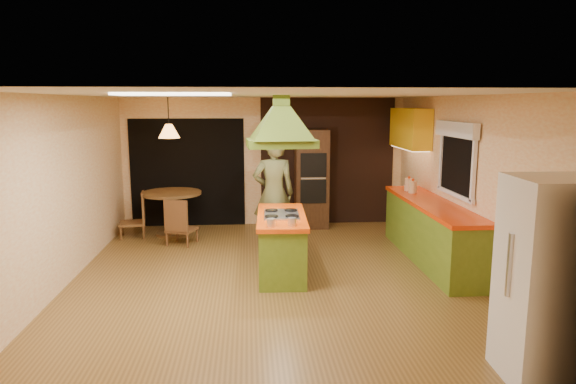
{
  "coord_description": "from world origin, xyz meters",
  "views": [
    {
      "loc": [
        -0.32,
        -6.81,
        2.39
      ],
      "look_at": [
        0.24,
        0.32,
        1.15
      ],
      "focal_mm": 32.0,
      "sensor_mm": 36.0,
      "label": 1
    }
  ],
  "objects": [
    {
      "name": "ground",
      "position": [
        0.0,
        0.0,
        0.0
      ],
      "size": [
        6.5,
        6.5,
        0.0
      ],
      "primitive_type": "plane",
      "color": "brown",
      "rests_on": "ground"
    },
    {
      "name": "room_walls",
      "position": [
        0.0,
        0.0,
        1.25
      ],
      "size": [
        5.5,
        6.5,
        6.5
      ],
      "color": "beige",
      "rests_on": "ground"
    },
    {
      "name": "ceiling_plane",
      "position": [
        0.0,
        0.0,
        2.5
      ],
      "size": [
        6.5,
        6.5,
        0.0
      ],
      "primitive_type": "plane",
      "rotation": [
        3.14,
        0.0,
        0.0
      ],
      "color": "silver",
      "rests_on": "room_walls"
    },
    {
      "name": "brick_panel",
      "position": [
        1.25,
        3.23,
        1.25
      ],
      "size": [
        2.64,
        0.03,
        2.5
      ],
      "primitive_type": "cube",
      "color": "#381E14",
      "rests_on": "ground"
    },
    {
      "name": "nook_opening",
      "position": [
        -1.5,
        3.23,
        1.05
      ],
      "size": [
        2.2,
        0.03,
        2.1
      ],
      "primitive_type": "cube",
      "color": "black",
      "rests_on": "ground"
    },
    {
      "name": "right_counter",
      "position": [
        2.45,
        0.6,
        0.46
      ],
      "size": [
        0.62,
        3.05,
        0.92
      ],
      "color": "olive",
      "rests_on": "ground"
    },
    {
      "name": "upper_cabinets",
      "position": [
        2.57,
        2.2,
        1.95
      ],
      "size": [
        0.34,
        1.4,
        0.7
      ],
      "primitive_type": "cube",
      "color": "yellow",
      "rests_on": "room_walls"
    },
    {
      "name": "window_right",
      "position": [
        2.7,
        0.4,
        1.77
      ],
      "size": [
        0.12,
        1.35,
        1.06
      ],
      "color": "black",
      "rests_on": "room_walls"
    },
    {
      "name": "fluor_panel",
      "position": [
        -1.1,
        -1.2,
        2.48
      ],
      "size": [
        1.2,
        0.6,
        0.03
      ],
      "primitive_type": "cube",
      "color": "white",
      "rests_on": "ceiling_plane"
    },
    {
      "name": "kitchen_island",
      "position": [
        0.14,
        0.22,
        0.43
      ],
      "size": [
        0.74,
        1.7,
        0.86
      ],
      "rotation": [
        0.0,
        0.0,
        -0.04
      ],
      "color": "olive",
      "rests_on": "ground"
    },
    {
      "name": "range_hood",
      "position": [
        0.14,
        0.22,
        2.25
      ],
      "size": [
        0.97,
        0.73,
        0.78
      ],
      "rotation": [
        0.0,
        0.0,
        0.06
      ],
      "color": "#536F1B",
      "rests_on": "ceiling_plane"
    },
    {
      "name": "man",
      "position": [
        0.09,
        1.41,
        0.94
      ],
      "size": [
        0.72,
        0.5,
        1.87
      ],
      "primitive_type": "imported",
      "rotation": [
        0.0,
        0.0,
        3.23
      ],
      "color": "#4D4D28",
      "rests_on": "ground"
    },
    {
      "name": "refrigerator",
      "position": [
        2.25,
        -2.82,
        0.9
      ],
      "size": [
        0.77,
        0.73,
        1.79
      ],
      "primitive_type": "cube",
      "rotation": [
        0.0,
        0.0,
        -0.05
      ],
      "color": "white",
      "rests_on": "ground"
    },
    {
      "name": "wall_oven",
      "position": [
        0.9,
        2.95,
        0.95
      ],
      "size": [
        0.63,
        0.61,
        1.9
      ],
      "rotation": [
        0.0,
        0.0,
        -0.01
      ],
      "color": "#4C2D18",
      "rests_on": "ground"
    },
    {
      "name": "dining_table",
      "position": [
        -1.72,
        2.49,
        0.57
      ],
      "size": [
        1.08,
        1.08,
        0.8
      ],
      "rotation": [
        0.0,
        0.0,
        0.39
      ],
      "color": "brown",
      "rests_on": "ground"
    },
    {
      "name": "chair_left",
      "position": [
        -2.42,
        2.39,
        0.41
      ],
      "size": [
        0.51,
        0.51,
        0.82
      ],
      "primitive_type": null,
      "rotation": [
        0.0,
        0.0,
        -1.41
      ],
      "color": "brown",
      "rests_on": "ground"
    },
    {
      "name": "chair_near",
      "position": [
        -1.47,
        1.84,
        0.4
      ],
      "size": [
        0.56,
        0.56,
        0.81
      ],
      "primitive_type": null,
      "rotation": [
        0.0,
        0.0,
        2.8
      ],
      "color": "brown",
      "rests_on": "ground"
    },
    {
      "name": "pendant_lamp",
      "position": [
        -1.72,
        2.49,
        1.9
      ],
      "size": [
        0.47,
        0.47,
        0.25
      ],
      "primitive_type": "cone",
      "rotation": [
        0.0,
        0.0,
        -0.29
      ],
      "color": "#FF9E3F",
      "rests_on": "ceiling_plane"
    },
    {
      "name": "canister_large",
      "position": [
        2.4,
        1.4,
        1.02
      ],
      "size": [
        0.18,
        0.18,
        0.2
      ],
      "primitive_type": "cylinder",
      "rotation": [
        0.0,
        0.0,
        0.43
      ],
      "color": "beige",
      "rests_on": "right_counter"
    },
    {
      "name": "canister_medium",
      "position": [
        2.4,
        1.61,
        1.02
      ],
      "size": [
        0.19,
        0.19,
        0.21
      ],
      "primitive_type": "cylinder",
      "rotation": [
        0.0,
        0.0,
        -0.29
      ],
      "color": "beige",
      "rests_on": "right_counter"
    },
    {
      "name": "canister_small",
      "position": [
        2.4,
        1.45,
        0.99
      ],
      "size": [
        0.11,
        0.11,
        0.14
      ],
      "primitive_type": "cylinder",
      "rotation": [
        0.0,
        0.0,
        -0.06
      ],
      "color": "beige",
      "rests_on": "right_counter"
    }
  ]
}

